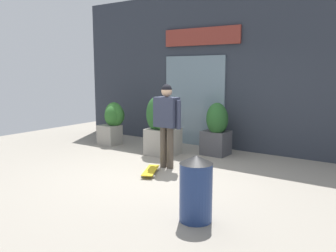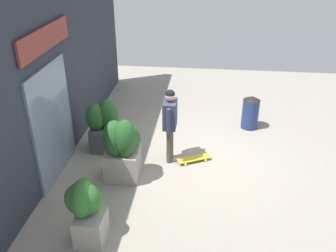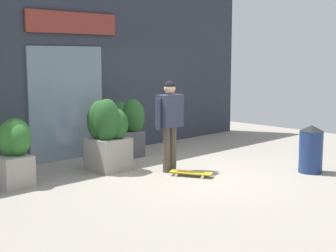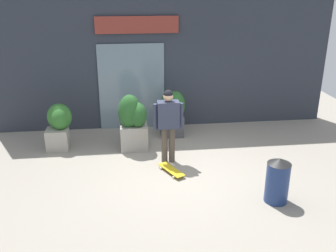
# 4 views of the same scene
# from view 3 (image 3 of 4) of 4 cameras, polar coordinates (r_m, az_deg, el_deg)

# --- Properties ---
(ground_plane) EXTENTS (12.00, 12.00, 0.00)m
(ground_plane) POSITION_cam_3_polar(r_m,az_deg,el_deg) (8.60, 2.90, -5.61)
(ground_plane) COLOR gray
(building_facade) EXTENTS (8.82, 0.31, 3.78)m
(building_facade) POSITION_cam_3_polar(r_m,az_deg,el_deg) (10.40, -8.50, 7.11)
(building_facade) COLOR #2D333D
(building_facade) RESTS_ON ground_plane
(skateboarder) EXTENTS (0.63, 0.26, 1.62)m
(skateboarder) POSITION_cam_3_polar(r_m,az_deg,el_deg) (8.62, 0.19, 1.11)
(skateboarder) COLOR #4C4238
(skateboarder) RESTS_ON ground_plane
(skateboard) EXTENTS (0.50, 0.74, 0.08)m
(skateboard) POSITION_cam_3_polar(r_m,az_deg,el_deg) (8.44, 2.69, -5.46)
(skateboard) COLOR gold
(skateboard) RESTS_ON ground_plane
(planter_box_left) EXTENTS (0.60, 0.62, 1.08)m
(planter_box_left) POSITION_cam_3_polar(r_m,az_deg,el_deg) (8.10, -17.39, -2.48)
(planter_box_left) COLOR gray
(planter_box_left) RESTS_ON ground_plane
(planter_box_right) EXTENTS (0.65, 0.69, 1.31)m
(planter_box_right) POSITION_cam_3_polar(r_m,az_deg,el_deg) (8.81, -7.06, -0.78)
(planter_box_right) COLOR gray
(planter_box_right) RESTS_ON ground_plane
(planter_box_mid) EXTENTS (0.59, 0.69, 1.19)m
(planter_box_mid) POSITION_cam_3_polar(r_m,az_deg,el_deg) (9.98, -4.68, 0.11)
(planter_box_mid) COLOR #47474C
(planter_box_mid) RESTS_ON ground_plane
(trash_bin) EXTENTS (0.42, 0.42, 0.84)m
(trash_bin) POSITION_cam_3_polar(r_m,az_deg,el_deg) (9.00, 16.29, -2.57)
(trash_bin) COLOR navy
(trash_bin) RESTS_ON ground_plane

